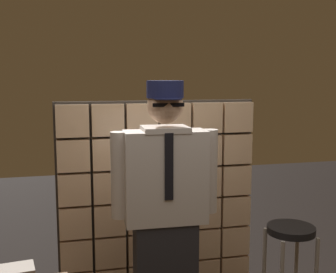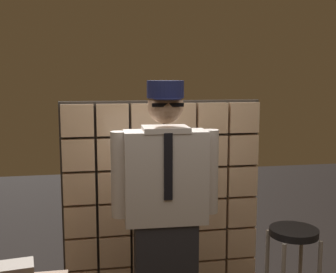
# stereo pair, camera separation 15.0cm
# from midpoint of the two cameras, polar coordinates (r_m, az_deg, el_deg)

# --- Properties ---
(glass_block_wall) EXTENTS (1.69, 0.10, 1.69)m
(glass_block_wall) POSITION_cam_midpoint_polar(r_m,az_deg,el_deg) (3.70, -2.44, -8.44)
(glass_block_wall) COLOR #E0B78C
(glass_block_wall) RESTS_ON ground
(standing_person) EXTENTS (0.73, 0.31, 1.84)m
(standing_person) POSITION_cam_midpoint_polar(r_m,az_deg,el_deg) (2.97, -1.83, -9.86)
(standing_person) COLOR #28282D
(standing_person) RESTS_ON ground
(bar_stool) EXTENTS (0.34, 0.34, 0.81)m
(bar_stool) POSITION_cam_midpoint_polar(r_m,az_deg,el_deg) (3.30, 14.61, -14.90)
(bar_stool) COLOR black
(bar_stool) RESTS_ON ground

